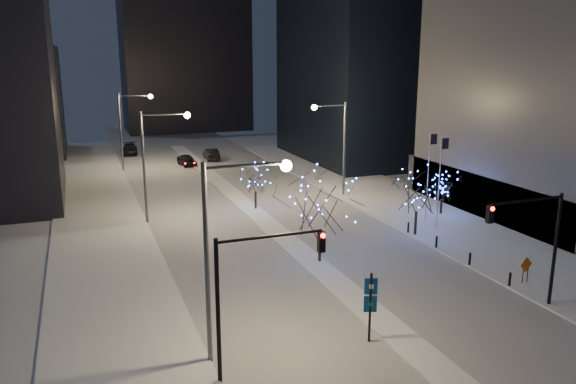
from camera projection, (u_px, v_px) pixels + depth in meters
name	position (u px, v px, depth m)	size (l,w,h in m)	color
ground	(407.00, 344.00, 29.26)	(160.00, 160.00, 0.00)	silver
road	(232.00, 194.00, 61.08)	(20.00, 130.00, 0.02)	#B4B9C4
median	(245.00, 204.00, 56.52)	(2.00, 80.00, 0.15)	white
east_sidewalk	(429.00, 216.00, 52.57)	(10.00, 90.00, 0.15)	white
west_sidewalk	(105.00, 253.00, 42.63)	(8.00, 90.00, 0.15)	white
horizon_block	(183.00, 22.00, 109.99)	(24.00, 14.00, 42.00)	black
street_lamp_w_near	(228.00, 233.00, 26.48)	(4.40, 0.56, 10.00)	#595E66
street_lamp_w_mid	(155.00, 151.00, 49.21)	(4.40, 0.56, 10.00)	#595E66
street_lamp_w_far	(129.00, 121.00, 71.94)	(4.40, 0.56, 10.00)	#595E66
street_lamp_east	(337.00, 137.00, 58.47)	(3.90, 0.56, 10.00)	#595E66
traffic_signal_west	(251.00, 282.00, 25.24)	(5.26, 0.43, 7.00)	black
traffic_signal_east	(536.00, 233.00, 32.11)	(5.26, 0.43, 7.00)	black
flagpoles	(434.00, 173.00, 48.39)	(1.35, 2.60, 8.00)	silver
bollards	(452.00, 250.00, 41.71)	(0.16, 12.16, 0.90)	black
car_near	(187.00, 160.00, 76.65)	(1.78, 4.42, 1.51)	black
car_mid	(211.00, 154.00, 81.03)	(1.72, 4.93, 1.62)	black
car_far	(130.00, 149.00, 85.47)	(2.18, 5.37, 1.56)	black
holiday_tree_median_near	(320.00, 204.00, 39.75)	(6.92, 6.92, 6.69)	black
holiday_tree_median_far	(255.00, 179.00, 54.12)	(3.79, 3.79, 4.41)	black
holiday_tree_plaza_near	(417.00, 192.00, 45.97)	(5.58, 5.58, 5.69)	black
holiday_tree_plaza_far	(442.00, 187.00, 52.43)	(3.70, 3.70, 4.05)	black
wayfinding_sign	(370.00, 300.00, 29.02)	(0.67, 0.31, 3.84)	black
construction_sign	(526.00, 267.00, 36.62)	(1.07, 0.17, 1.78)	black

